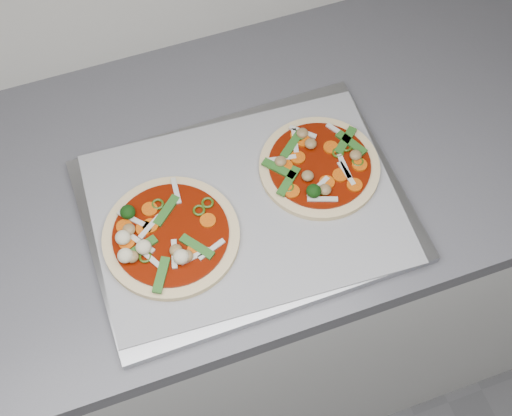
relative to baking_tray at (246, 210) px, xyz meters
name	(u,v)px	position (x,y,z in m)	size (l,w,h in m)	color
base_cabinet	(93,333)	(-0.33, 0.08, -0.48)	(3.60, 0.60, 0.86)	silver
countertop	(37,235)	(-0.33, 0.08, -0.03)	(3.60, 0.60, 0.04)	#56565D
baking_tray	(246,210)	(0.00, 0.00, 0.00)	(0.50, 0.37, 0.02)	#99999E
parchment	(246,207)	(0.00, 0.00, 0.01)	(0.48, 0.35, 0.00)	#99999E
pizza_left	(168,236)	(-0.13, -0.01, 0.02)	(0.27, 0.27, 0.04)	#D7C585
pizza_right	(319,166)	(0.14, 0.03, 0.02)	(0.23, 0.23, 0.03)	#D7C585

